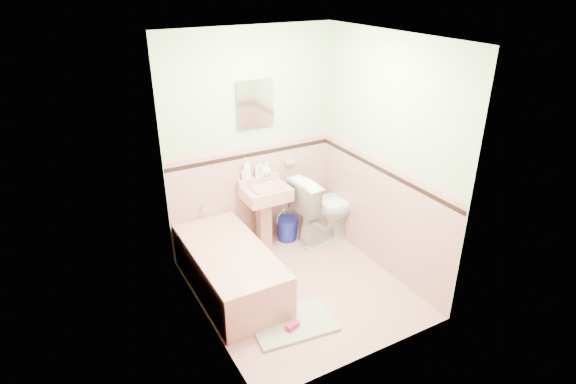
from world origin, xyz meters
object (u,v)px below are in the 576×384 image
soap_bottle_mid (259,168)px  soap_bottle_right (266,169)px  bucket (287,229)px  soap_bottle_left (247,169)px  toilet (327,208)px  bathtub (230,271)px  medicine_cabinet (255,103)px  shoe (292,326)px  sink (266,218)px

soap_bottle_mid → soap_bottle_right: size_ratio=1.32×
bucket → soap_bottle_right: bearing=152.5°
soap_bottle_left → toilet: bearing=-20.8°
soap_bottle_right → bucket: soap_bottle_right is taller
bathtub → medicine_cabinet: 1.78m
medicine_cabinet → shoe: bearing=-105.2°
soap_bottle_right → bucket: (0.21, -0.11, -0.79)m
sink → toilet: size_ratio=0.93×
soap_bottle_mid → toilet: 0.95m
sink → bucket: bearing=12.4°
bucket → medicine_cabinet: bearing=155.7°
soap_bottle_mid → soap_bottle_right: (0.08, 0.00, -0.03)m
soap_bottle_right → soap_bottle_left: bearing=180.0°
shoe → soap_bottle_right: bearing=54.2°
bathtub → toilet: (1.41, 0.38, 0.20)m
shoe → bathtub: bearing=89.2°
bucket → sink: bearing=-167.6°
soap_bottle_mid → soap_bottle_right: soap_bottle_mid is taller
soap_bottle_left → toilet: size_ratio=0.30×
bathtub → soap_bottle_mid: size_ratio=7.09×
sink → toilet: (0.73, -0.15, 0.03)m
bathtub → toilet: 1.48m
medicine_cabinet → sink: bearing=-90.0°
sink → bathtub: bearing=-142.1°
medicine_cabinet → bucket: size_ratio=1.69×
shoe → soap_bottle_left: bearing=62.5°
medicine_cabinet → soap_bottle_left: size_ratio=1.81×
medicine_cabinet → soap_bottle_right: size_ratio=2.92×
bathtub → soap_bottle_left: size_ratio=5.83×
soap_bottle_mid → shoe: soap_bottle_mid is taller
soap_bottle_right → bucket: bearing=-27.5°
soap_bottle_mid → bathtub: bearing=-134.4°
soap_bottle_right → shoe: size_ratio=1.21×
soap_bottle_left → soap_bottle_mid: bearing=0.0°
medicine_cabinet → soap_bottle_right: medicine_cabinet is taller
bathtub → sink: bearing=37.9°
bathtub → toilet: toilet is taller
medicine_cabinet → soap_bottle_right: 0.77m
soap_bottle_right → shoe: 1.87m
bathtub → soap_bottle_left: bearing=52.8°
bathtub → soap_bottle_mid: soap_bottle_mid is taller
bathtub → shoe: bearing=-73.8°
bathtub → soap_bottle_right: soap_bottle_right is taller
soap_bottle_mid → soap_bottle_right: bearing=0.0°
shoe → sink: bearing=55.7°
bathtub → bucket: size_ratio=5.42×
medicine_cabinet → shoe: (-0.43, -1.59, -1.64)m
medicine_cabinet → soap_bottle_left: bearing=-168.0°
toilet → bucket: 0.55m
medicine_cabinet → bucket: 1.60m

